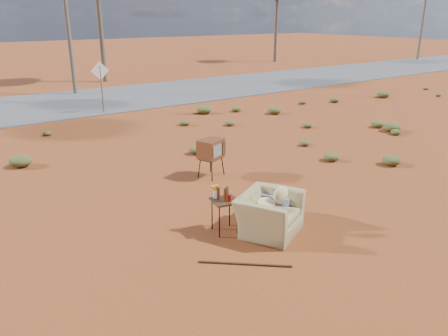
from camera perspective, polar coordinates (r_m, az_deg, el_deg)
ground at (r=8.99m, az=3.14°, el=-7.32°), size 140.00×140.00×0.00m
highway at (r=22.21m, az=-21.82°, el=7.62°), size 140.00×7.00×0.04m
armchair at (r=8.58m, az=6.07°, el=-5.09°), size 1.58×1.45×1.06m
tv_unit at (r=11.29m, az=-1.70°, el=2.48°), size 0.77×0.69×1.01m
side_table at (r=8.41m, az=-0.19°, el=-3.98°), size 0.56×0.56×0.96m
rusty_bar at (r=7.63m, az=2.74°, el=-12.40°), size 1.24×1.08×0.04m
road_sign at (r=19.55m, az=-15.81°, el=11.26°), size 0.78×0.06×2.19m
utility_pole_center at (r=24.77m, az=-19.91°, el=18.60°), size 1.40×0.20×8.00m
utility_pole_east at (r=45.69m, az=24.63°, el=17.92°), size 1.40×0.20×8.00m
scrub_patch at (r=12.11m, az=-13.04°, el=0.12°), size 17.49×8.07×0.33m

